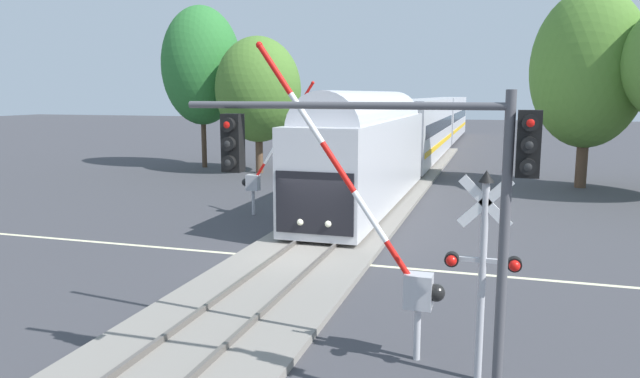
{
  "coord_description": "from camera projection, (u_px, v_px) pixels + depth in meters",
  "views": [
    {
      "loc": [
        5.88,
        -17.66,
        5.36
      ],
      "look_at": [
        -0.13,
        2.17,
        2.0
      ],
      "focal_mm": 33.09,
      "sensor_mm": 36.0,
      "label": 1
    }
  ],
  "objects": [
    {
      "name": "ground_plane",
      "position": [
        305.0,
        260.0,
        19.23
      ],
      "size": [
        220.0,
        220.0,
        0.0
      ],
      "primitive_type": "plane",
      "color": "#3D3D42"
    },
    {
      "name": "road_centre_stripe",
      "position": [
        305.0,
        260.0,
        19.23
      ],
      "size": [
        44.0,
        0.2,
        0.01
      ],
      "color": "beige",
      "rests_on": "ground"
    },
    {
      "name": "railway_track",
      "position": [
        305.0,
        257.0,
        19.21
      ],
      "size": [
        4.4,
        80.0,
        0.32
      ],
      "color": "gray",
      "rests_on": "ground"
    },
    {
      "name": "commuter_train",
      "position": [
        424.0,
        126.0,
        47.99
      ],
      "size": [
        3.04,
        63.56,
        5.16
      ],
      "color": "silver",
      "rests_on": "railway_track"
    },
    {
      "name": "crossing_gate_near",
      "position": [
        397.0,
        258.0,
        11.82
      ],
      "size": [
        3.95,
        0.4,
        6.41
      ],
      "color": "#B7B7BC",
      "rests_on": "ground"
    },
    {
      "name": "crossing_signal_mast",
      "position": [
        483.0,
        255.0,
        10.74
      ],
      "size": [
        1.36,
        0.44,
        4.01
      ],
      "color": "#B2B2B7",
      "rests_on": "ground"
    },
    {
      "name": "crossing_gate_far",
      "position": [
        259.0,
        171.0,
        26.02
      ],
      "size": [
        3.4,
        0.4,
        5.88
      ],
      "color": "#B7B7BC",
      "rests_on": "ground"
    },
    {
      "name": "traffic_signal_near_right",
      "position": [
        402.0,
        173.0,
        9.32
      ],
      "size": [
        5.77,
        0.38,
        5.42
      ],
      "color": "#4C4C51",
      "rests_on": "ground"
    },
    {
      "name": "oak_behind_train",
      "position": [
        258.0,
        90.0,
        39.5
      ],
      "size": [
        5.75,
        5.75,
        9.15
      ],
      "color": "brown",
      "rests_on": "ground"
    },
    {
      "name": "oak_far_right",
      "position": [
        588.0,
        69.0,
        33.02
      ],
      "size": [
        6.3,
        6.3,
        11.17
      ],
      "color": "#4C3828",
      "rests_on": "ground"
    },
    {
      "name": "pine_left_background",
      "position": [
        202.0,
        66.0,
        42.26
      ],
      "size": [
        5.69,
        5.69,
        11.55
      ],
      "color": "#4C3828",
      "rests_on": "ground"
    }
  ]
}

